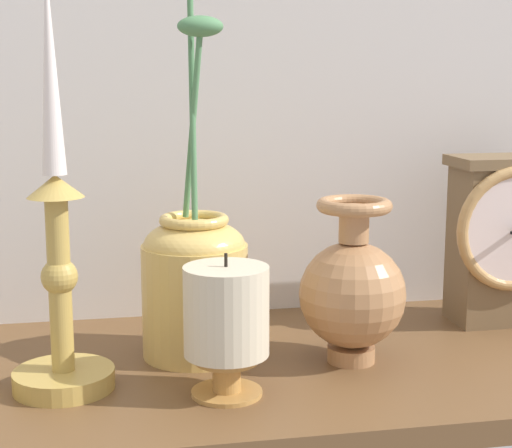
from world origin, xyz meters
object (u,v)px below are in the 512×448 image
(mantel_clock, at_px, (503,237))
(brass_vase_bulbous, at_px, (352,290))
(brass_vase_jar, at_px, (195,275))
(pillar_candle_front, at_px, (226,320))
(candlestick_tall_left, at_px, (59,265))

(mantel_clock, distance_m, brass_vase_bulbous, 0.23)
(mantel_clock, bearing_deg, brass_vase_bulbous, -156.01)
(mantel_clock, xyz_separation_m, brass_vase_jar, (-0.36, -0.04, -0.02))
(mantel_clock, distance_m, pillar_candle_front, 0.38)
(brass_vase_jar, bearing_deg, pillar_candle_front, -82.60)
(brass_vase_bulbous, relative_size, pillar_candle_front, 1.27)
(brass_vase_bulbous, bearing_deg, candlestick_tall_left, -176.11)
(pillar_candle_front, bearing_deg, candlestick_tall_left, 163.52)
(brass_vase_bulbous, height_order, pillar_candle_front, brass_vase_bulbous)
(brass_vase_bulbous, xyz_separation_m, pillar_candle_front, (-0.14, -0.06, -0.00))
(candlestick_tall_left, bearing_deg, brass_vase_jar, 27.90)
(mantel_clock, xyz_separation_m, brass_vase_bulbous, (-0.21, -0.09, -0.03))
(brass_vase_jar, relative_size, pillar_candle_front, 2.98)
(mantel_clock, distance_m, brass_vase_jar, 0.36)
(mantel_clock, relative_size, brass_vase_bulbous, 1.17)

